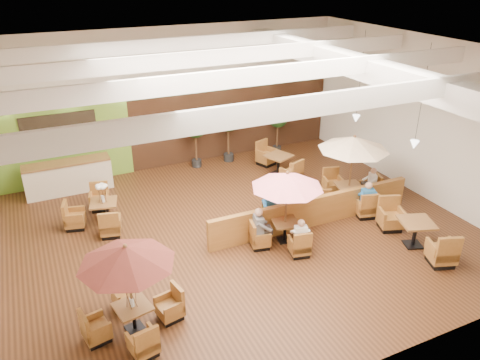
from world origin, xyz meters
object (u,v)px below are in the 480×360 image
booth_divider (313,212)px  topiary_0 (195,128)px  table_0 (128,273)px  diner_4 (371,180)px  table_4 (415,234)px  diner_2 (260,224)px  table_1 (285,192)px  topiary_1 (228,121)px  service_counter (69,177)px  table_5 (278,165)px  diner_3 (367,196)px  table_3 (97,211)px  topiary_2 (278,119)px  table_2 (352,158)px  diner_1 (272,206)px  diner_0 (300,233)px

booth_divider → topiary_0: size_ratio=3.22×
table_0 → diner_4: (9.06, 2.88, -0.85)m
table_4 → diner_2: 4.58m
table_1 → topiary_1: size_ratio=1.00×
booth_divider → table_4: 3.06m
service_counter → table_5: size_ratio=1.05×
service_counter → table_1: (5.40, -6.18, 1.09)m
diner_3 → topiary_0: bearing=140.7°
booth_divider → diner_2: 2.16m
table_3 → topiary_2: size_ratio=1.27×
table_0 → topiary_1: (5.95, 8.17, 0.14)m
table_0 → diner_4: 9.54m
table_0 → table_5: size_ratio=0.82×
service_counter → diner_3: 10.49m
table_2 → diner_2: (-3.97, -1.08, -0.97)m
table_1 → table_4: bearing=-16.6°
booth_divider → table_4: size_ratio=2.43×
table_2 → diner_2: bearing=-149.9°
table_5 → service_counter: bearing=145.5°
table_3 → diner_3: bearing=-8.3°
service_counter → table_4: (8.78, -8.02, -0.19)m
topiary_2 → diner_1: (-3.28, -5.54, -0.73)m
topiary_1 → topiary_2: topiary_1 is taller
table_2 → diner_2: 4.23m
booth_divider → diner_2: diner_2 is taller
booth_divider → diner_2: size_ratio=8.48×
topiary_2 → table_3: bearing=-160.2°
service_counter → table_3: size_ratio=1.17×
diner_2 → table_1: bearing=101.9°
table_2 → table_3: table_2 is taller
table_2 → diner_4: size_ratio=3.50×
table_1 → topiary_1: topiary_1 is taller
booth_divider → table_5: table_5 is taller
topiary_0 → topiary_1: (1.43, 0.00, 0.08)m
booth_divider → diner_2: bearing=-168.6°
table_5 → diner_2: bearing=-145.9°
table_5 → diner_4: bearing=-81.1°
table_5 → topiary_2: topiary_2 is taller
table_3 → topiary_2: (8.21, 2.96, 1.06)m
diner_3 → diner_2: bearing=-157.2°
booth_divider → table_3: bearing=154.5°
table_1 → diner_2: bearing=-167.9°
table_3 → table_1: bearing=-21.2°
diner_0 → table_5: bearing=87.8°
service_counter → diner_2: (4.61, -6.18, 0.19)m
table_4 → table_3: bearing=167.4°
table_3 → diner_3: size_ratio=3.13×
table_0 → topiary_2: 11.63m
service_counter → diner_4: bearing=-28.2°
topiary_2 → service_counter: bearing=-178.7°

